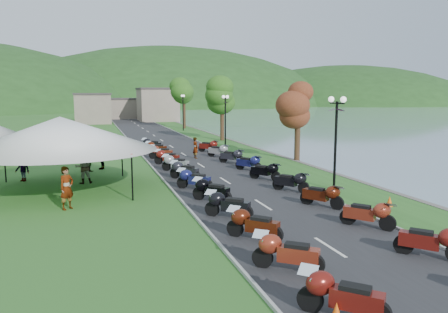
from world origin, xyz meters
TOP-DOWN VIEW (x-y plane):
  - road at (0.00, 40.00)m, footprint 7.00×120.00m
  - hills_backdrop at (0.00, 200.00)m, footprint 360.00×120.00m
  - far_building at (-2.00, 85.00)m, footprint 18.00×16.00m
  - moto_row_left at (-2.22, 18.72)m, footprint 2.60×40.08m
  - moto_row_right at (2.45, 18.18)m, footprint 2.60×35.60m
  - vendor_tent_main at (-9.15, 22.12)m, footprint 6.75×6.75m
  - tree_lakeside at (7.82, 28.13)m, footprint 2.45×2.45m
  - pedestrian_a at (-8.76, 17.93)m, footprint 0.89×0.87m
  - pedestrian_b at (-8.10, 23.75)m, footprint 1.01×0.64m
  - pedestrian_c at (-11.61, 25.53)m, footprint 1.08×0.98m

SIDE VIEW (x-z plane):
  - hills_backdrop at x=0.00m, z-range -38.00..38.00m
  - pedestrian_a at x=-8.76m, z-range -0.99..0.99m
  - pedestrian_b at x=-8.10m, z-range -0.97..0.97m
  - pedestrian_c at x=-11.61m, z-range -0.80..0.80m
  - road at x=0.00m, z-range 0.00..0.02m
  - moto_row_left at x=-2.22m, z-range 0.00..1.10m
  - moto_row_right at x=2.45m, z-range 0.00..1.10m
  - vendor_tent_main at x=-9.15m, z-range 0.00..4.00m
  - far_building at x=-2.00m, z-range 0.00..5.00m
  - tree_lakeside at x=7.82m, z-range 0.00..6.82m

